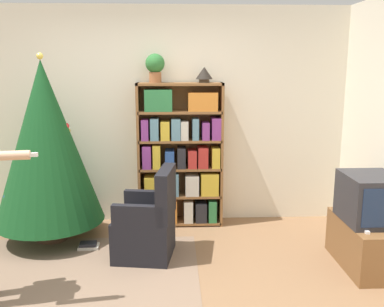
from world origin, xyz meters
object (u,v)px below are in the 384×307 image
television (370,198)px  christmas_tree (46,143)px  potted_plant (155,66)px  bookshelf (181,158)px  table_lamp (204,74)px  armchair (148,226)px

television → christmas_tree: 3.33m
television → potted_plant: 2.67m
bookshelf → table_lamp: table_lamp is taller
television → table_lamp: bearing=140.4°
armchair → potted_plant: (0.06, 0.91, 1.58)m
bookshelf → armchair: bookshelf is taller
armchair → table_lamp: table_lamp is taller
bookshelf → armchair: bearing=-111.3°
armchair → potted_plant: 1.82m
table_lamp → christmas_tree: bearing=-166.4°
armchair → table_lamp: (0.62, 0.91, 1.49)m
armchair → potted_plant: size_ratio=2.80×
christmas_tree → potted_plant: potted_plant is taller
christmas_tree → television: bearing=-14.1°
armchair → television: bearing=89.9°
christmas_tree → armchair: 1.43m
armchair → table_lamp: bearing=153.9°
television → armchair: size_ratio=0.61×
christmas_tree → armchair: christmas_tree is taller
television → table_lamp: size_ratio=2.82×
television → armchair: (-2.10, 0.32, -0.36)m
christmas_tree → armchair: size_ratio=2.22×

